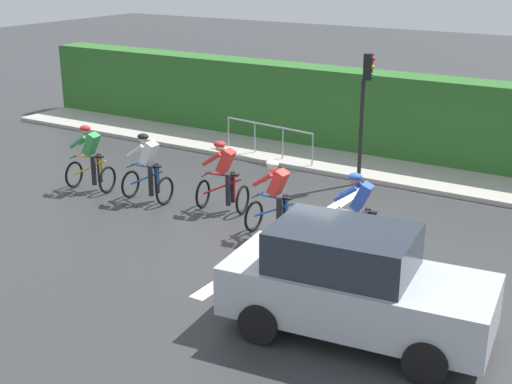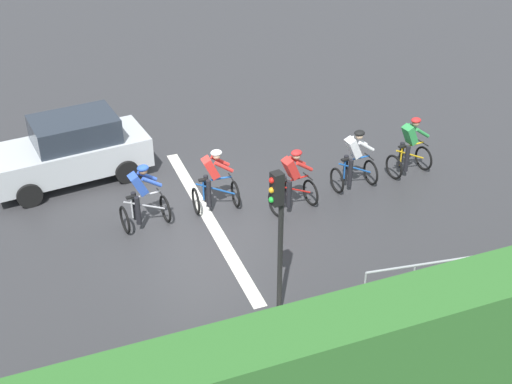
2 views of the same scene
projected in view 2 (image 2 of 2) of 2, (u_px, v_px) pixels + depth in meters
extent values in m
plane|color=#333335|center=(202.00, 220.00, 16.47)|extent=(80.00, 80.00, 0.00)
cube|color=#ADA89E|center=(388.00, 347.00, 12.71)|extent=(2.80, 22.98, 0.12)
cube|color=tan|center=(416.00, 371.00, 11.85)|extent=(0.44, 22.98, 0.64)
cube|color=#2D6628|center=(433.00, 345.00, 11.15)|extent=(1.10, 22.98, 2.41)
cube|color=silver|center=(209.00, 218.00, 16.53)|extent=(7.00, 0.30, 0.01)
torus|color=black|center=(424.00, 158.00, 18.44)|extent=(0.68, 0.15, 0.68)
torus|color=black|center=(394.00, 167.00, 18.03)|extent=(0.68, 0.15, 0.68)
cylinder|color=gold|center=(410.00, 154.00, 18.10)|extent=(0.17, 0.99, 0.51)
cylinder|color=gold|center=(401.00, 156.00, 17.97)|extent=(0.04, 0.04, 0.55)
cylinder|color=gold|center=(413.00, 145.00, 17.98)|extent=(0.14, 0.71, 0.04)
cube|color=black|center=(402.00, 146.00, 17.81)|extent=(0.13, 0.23, 0.04)
cylinder|color=black|center=(423.00, 143.00, 18.14)|extent=(0.42, 0.09, 0.03)
cube|color=green|center=(410.00, 135.00, 17.74)|extent=(0.35, 0.45, 0.57)
sphere|color=tan|center=(416.00, 123.00, 17.64)|extent=(0.20, 0.20, 0.20)
ellipsoid|color=red|center=(416.00, 120.00, 17.60)|extent=(0.27, 0.31, 0.14)
cylinder|color=black|center=(401.00, 155.00, 18.12)|extent=(0.12, 0.12, 0.74)
cylinder|color=black|center=(407.00, 159.00, 17.94)|extent=(0.12, 0.12, 0.74)
cylinder|color=green|center=(415.00, 128.00, 17.95)|extent=(0.15, 0.49, 0.37)
cylinder|color=green|center=(423.00, 133.00, 17.71)|extent=(0.15, 0.49, 0.37)
torus|color=black|center=(371.00, 172.00, 17.78)|extent=(0.68, 0.09, 0.68)
torus|color=black|center=(337.00, 180.00, 17.43)|extent=(0.68, 0.09, 0.68)
cylinder|color=#1E59B2|center=(355.00, 168.00, 17.47)|extent=(0.09, 0.99, 0.51)
cylinder|color=#1E59B2|center=(345.00, 170.00, 17.35)|extent=(0.04, 0.04, 0.55)
cylinder|color=#1E59B2|center=(357.00, 158.00, 17.35)|extent=(0.08, 0.72, 0.04)
cube|color=black|center=(345.00, 160.00, 17.20)|extent=(0.11, 0.22, 0.04)
cylinder|color=black|center=(369.00, 157.00, 17.48)|extent=(0.42, 0.05, 0.03)
cube|color=white|center=(353.00, 148.00, 17.11)|extent=(0.32, 0.42, 0.57)
sphere|color=beige|center=(359.00, 136.00, 17.00)|extent=(0.20, 0.20, 0.20)
ellipsoid|color=black|center=(360.00, 133.00, 16.97)|extent=(0.25, 0.29, 0.14)
cylinder|color=black|center=(346.00, 168.00, 17.51)|extent=(0.12, 0.12, 0.74)
cylinder|color=black|center=(350.00, 172.00, 17.32)|extent=(0.12, 0.12, 0.74)
cylinder|color=white|center=(360.00, 141.00, 17.31)|extent=(0.11, 0.48, 0.37)
cylinder|color=white|center=(366.00, 146.00, 17.06)|extent=(0.11, 0.48, 0.37)
torus|color=black|center=(311.00, 193.00, 16.92)|extent=(0.68, 0.16, 0.68)
torus|color=black|center=(276.00, 203.00, 16.49)|extent=(0.68, 0.16, 0.68)
cylinder|color=red|center=(294.00, 189.00, 16.57)|extent=(0.18, 0.98, 0.51)
cylinder|color=red|center=(283.00, 192.00, 16.43)|extent=(0.04, 0.04, 0.55)
cylinder|color=red|center=(296.00, 179.00, 16.45)|extent=(0.15, 0.71, 0.04)
cube|color=black|center=(283.00, 181.00, 16.28)|extent=(0.13, 0.23, 0.04)
cylinder|color=black|center=(308.00, 176.00, 16.61)|extent=(0.42, 0.09, 0.03)
cube|color=red|center=(291.00, 168.00, 16.21)|extent=(0.36, 0.45, 0.57)
sphere|color=beige|center=(297.00, 155.00, 16.11)|extent=(0.20, 0.20, 0.20)
ellipsoid|color=red|center=(297.00, 153.00, 16.07)|extent=(0.28, 0.31, 0.14)
cylinder|color=black|center=(284.00, 190.00, 16.59)|extent=(0.12, 0.12, 0.74)
cylinder|color=black|center=(289.00, 194.00, 16.41)|extent=(0.12, 0.12, 0.74)
cylinder|color=red|center=(297.00, 161.00, 16.41)|extent=(0.16, 0.49, 0.37)
cylinder|color=red|center=(304.00, 166.00, 16.18)|extent=(0.16, 0.49, 0.37)
torus|color=black|center=(235.00, 194.00, 16.85)|extent=(0.68, 0.09, 0.68)
torus|color=black|center=(196.00, 201.00, 16.57)|extent=(0.68, 0.09, 0.68)
cylinder|color=#1E59B2|center=(216.00, 189.00, 16.58)|extent=(0.08, 0.99, 0.51)
cylinder|color=#1E59B2|center=(203.00, 190.00, 16.48)|extent=(0.04, 0.04, 0.55)
cylinder|color=#1E59B2|center=(217.00, 179.00, 16.45)|extent=(0.07, 0.72, 0.04)
cube|color=black|center=(203.00, 180.00, 16.33)|extent=(0.11, 0.22, 0.04)
cylinder|color=black|center=(231.00, 178.00, 16.56)|extent=(0.42, 0.05, 0.03)
cube|color=red|center=(211.00, 168.00, 16.23)|extent=(0.32, 0.42, 0.57)
sphere|color=beige|center=(216.00, 155.00, 16.11)|extent=(0.20, 0.20, 0.20)
ellipsoid|color=silver|center=(216.00, 153.00, 16.07)|extent=(0.25, 0.29, 0.14)
cylinder|color=black|center=(206.00, 189.00, 16.63)|extent=(0.12, 0.12, 0.74)
cylinder|color=black|center=(209.00, 193.00, 16.44)|extent=(0.12, 0.12, 0.74)
cylinder|color=red|center=(220.00, 161.00, 16.41)|extent=(0.11, 0.48, 0.37)
cylinder|color=red|center=(224.00, 167.00, 16.15)|extent=(0.11, 0.48, 0.37)
torus|color=black|center=(165.00, 209.00, 16.28)|extent=(0.68, 0.14, 0.68)
torus|color=black|center=(125.00, 220.00, 15.87)|extent=(0.68, 0.14, 0.68)
cylinder|color=silver|center=(144.00, 205.00, 15.95)|extent=(0.16, 0.99, 0.51)
cylinder|color=silver|center=(132.00, 208.00, 15.81)|extent=(0.04, 0.04, 0.55)
cylinder|color=silver|center=(146.00, 195.00, 15.82)|extent=(0.13, 0.71, 0.04)
cube|color=black|center=(131.00, 197.00, 15.66)|extent=(0.13, 0.23, 0.04)
cylinder|color=black|center=(160.00, 192.00, 15.98)|extent=(0.42, 0.08, 0.03)
cube|color=#2D51B7|center=(138.00, 184.00, 15.58)|extent=(0.35, 0.44, 0.57)
sphere|color=#9E7051|center=(143.00, 171.00, 15.48)|extent=(0.20, 0.20, 0.20)
ellipsoid|color=#264CB2|center=(143.00, 168.00, 15.44)|extent=(0.27, 0.31, 0.14)
cylinder|color=black|center=(135.00, 206.00, 15.96)|extent=(0.12, 0.12, 0.74)
cylinder|color=black|center=(138.00, 211.00, 15.78)|extent=(0.12, 0.12, 0.74)
cylinder|color=#2D51B7|center=(147.00, 176.00, 15.79)|extent=(0.15, 0.48, 0.37)
cylinder|color=#2D51B7|center=(152.00, 182.00, 15.55)|extent=(0.15, 0.48, 0.37)
cube|color=#B7BCC1|center=(69.00, 156.00, 17.79)|extent=(2.17, 4.27, 0.80)
cube|color=#262D38|center=(74.00, 129.00, 17.51)|extent=(1.74, 2.29, 0.66)
cylinder|color=black|center=(29.00, 195.00, 16.86)|extent=(0.29, 0.66, 0.64)
cylinder|color=black|center=(16.00, 166.00, 18.11)|extent=(0.29, 0.66, 0.64)
cylinder|color=black|center=(127.00, 171.00, 17.87)|extent=(0.29, 0.66, 0.64)
cylinder|color=black|center=(108.00, 146.00, 19.13)|extent=(0.29, 0.66, 0.64)
cylinder|color=black|center=(280.00, 262.00, 12.83)|extent=(0.10, 0.10, 2.70)
cube|color=black|center=(277.00, 189.00, 11.92)|extent=(0.23, 0.23, 0.64)
sphere|color=red|center=(272.00, 180.00, 11.77)|extent=(0.11, 0.11, 0.11)
sphere|color=orange|center=(272.00, 190.00, 11.87)|extent=(0.11, 0.11, 0.11)
sphere|color=green|center=(271.00, 200.00, 11.97)|extent=(0.11, 0.11, 0.11)
cylinder|color=#999EA3|center=(439.00, 262.00, 13.41)|extent=(0.47, 3.07, 0.05)
cylinder|color=#999EA3|center=(364.00, 293.00, 13.38)|extent=(0.04, 0.04, 1.00)
cylinder|color=#999EA3|center=(412.00, 285.00, 13.57)|extent=(0.04, 0.04, 1.00)
cylinder|color=#999EA3|center=(459.00, 278.00, 13.77)|extent=(0.04, 0.04, 1.00)
cylinder|color=#999EA3|center=(504.00, 271.00, 13.97)|extent=(0.04, 0.04, 1.00)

